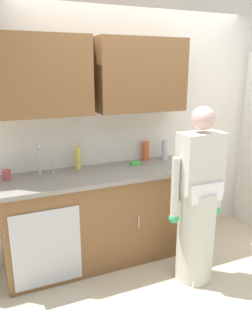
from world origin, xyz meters
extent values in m
plane|color=beige|center=(0.00, 0.00, 0.00)|extent=(9.00, 9.00, 0.00)
cube|color=silver|center=(0.00, 1.05, 1.35)|extent=(4.80, 0.10, 2.70)
cube|color=brown|center=(-1.04, 0.83, 1.85)|extent=(0.91, 0.34, 0.70)
cube|color=brown|center=(-0.05, 0.83, 1.85)|extent=(0.91, 0.34, 0.70)
cube|color=brown|center=(-0.55, 0.70, 0.45)|extent=(1.90, 0.60, 0.90)
cube|color=#B7BABF|center=(-1.15, 0.39, 0.41)|extent=(0.60, 0.01, 0.72)
cylinder|color=silver|center=(-0.27, 0.39, 0.50)|extent=(0.01, 0.01, 0.12)
cylinder|color=silver|center=(0.16, 0.39, 0.50)|extent=(0.01, 0.01, 0.12)
cube|color=gray|center=(-0.55, 0.70, 0.92)|extent=(1.96, 0.66, 0.04)
cube|color=#B7BABF|center=(-1.05, 0.70, 0.92)|extent=(0.50, 0.36, 0.03)
cylinder|color=#B7BABF|center=(-1.09, 0.85, 1.09)|extent=(0.02, 0.02, 0.30)
sphere|color=#B7BABF|center=(-1.09, 0.79, 1.23)|extent=(0.04, 0.04, 0.04)
cylinder|color=#B7BABF|center=(-0.96, 0.85, 0.99)|extent=(0.02, 0.02, 0.10)
cube|color=white|center=(0.14, 0.00, 0.03)|extent=(0.20, 0.26, 0.06)
cylinder|color=beige|center=(0.14, 0.02, 0.44)|extent=(0.34, 0.34, 0.88)
cube|color=beige|center=(0.14, 0.02, 1.14)|extent=(0.38, 0.22, 0.52)
sphere|color=#D3A89E|center=(0.14, 0.02, 1.52)|extent=(0.20, 0.20, 0.20)
cube|color=white|center=(0.14, -0.10, 0.90)|extent=(0.32, 0.04, 0.16)
cylinder|color=beige|center=(-0.09, 0.04, 0.93)|extent=(0.07, 0.07, 0.55)
sphere|color=#33B266|center=(-0.09, 0.04, 0.65)|extent=(0.09, 0.09, 0.09)
cylinder|color=beige|center=(0.37, 0.04, 0.93)|extent=(0.07, 0.07, 0.55)
sphere|color=#33B266|center=(0.37, 0.04, 0.65)|extent=(0.09, 0.09, 0.09)
cylinder|color=#E05933|center=(0.08, 0.93, 1.04)|extent=(0.08, 0.08, 0.20)
cylinder|color=silver|center=(0.28, 0.86, 1.05)|extent=(0.07, 0.07, 0.22)
cylinder|color=#D8D14C|center=(-0.70, 0.90, 1.05)|extent=(0.06, 0.06, 0.23)
cylinder|color=#B24C47|center=(-1.39, 0.83, 0.99)|extent=(0.08, 0.08, 0.09)
cube|color=#4CBF4C|center=(-0.11, 0.81, 0.96)|extent=(0.11, 0.07, 0.03)
camera|label=1|loc=(-1.57, -2.24, 1.91)|focal=35.61mm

